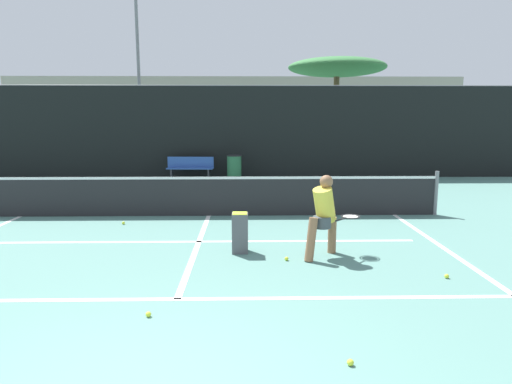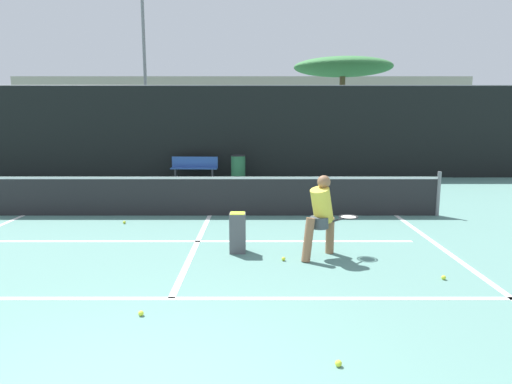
# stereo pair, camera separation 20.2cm
# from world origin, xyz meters

# --- Properties ---
(court_baseline_near) EXTENTS (11.00, 0.10, 0.01)m
(court_baseline_near) POSITION_xyz_m (0.00, 2.41, 0.00)
(court_baseline_near) COLOR white
(court_baseline_near) RESTS_ON ground
(court_service_line) EXTENTS (8.25, 0.10, 0.01)m
(court_service_line) POSITION_xyz_m (0.00, 5.18, 0.00)
(court_service_line) COLOR white
(court_service_line) RESTS_ON ground
(court_center_mark) EXTENTS (0.10, 5.07, 0.01)m
(court_center_mark) POSITION_xyz_m (0.00, 4.95, 0.00)
(court_center_mark) COLOR white
(court_center_mark) RESTS_ON ground
(court_sideline_right) EXTENTS (0.10, 6.07, 0.01)m
(court_sideline_right) POSITION_xyz_m (4.51, 4.95, 0.00)
(court_sideline_right) COLOR white
(court_sideline_right) RESTS_ON ground
(net) EXTENTS (11.09, 0.09, 1.07)m
(net) POSITION_xyz_m (0.00, 7.48, 0.51)
(net) COLOR slate
(net) RESTS_ON ground
(fence_back) EXTENTS (24.00, 0.06, 3.52)m
(fence_back) POSITION_xyz_m (0.00, 14.34, 1.75)
(fence_back) COLOR black
(fence_back) RESTS_ON ground
(player_practicing) EXTENTS (1.12, 0.80, 1.41)m
(player_practicing) POSITION_xyz_m (2.23, 4.24, 0.75)
(player_practicing) COLOR #8C6042
(player_practicing) RESTS_ON ground
(tennis_ball_scattered_0) EXTENTS (0.07, 0.07, 0.07)m
(tennis_ball_scattered_0) POSITION_xyz_m (1.58, 4.00, 0.03)
(tennis_ball_scattered_0) COLOR #D1E033
(tennis_ball_scattered_0) RESTS_ON ground
(tennis_ball_scattered_2) EXTENTS (0.07, 0.07, 0.07)m
(tennis_ball_scattered_2) POSITION_xyz_m (-0.27, 1.89, 0.03)
(tennis_ball_scattered_2) COLOR #D1E033
(tennis_ball_scattered_2) RESTS_ON ground
(tennis_ball_scattered_3) EXTENTS (0.07, 0.07, 0.07)m
(tennis_ball_scattered_3) POSITION_xyz_m (3.89, 3.12, 0.03)
(tennis_ball_scattered_3) COLOR #D1E033
(tennis_ball_scattered_3) RESTS_ON ground
(tennis_ball_scattered_4) EXTENTS (0.07, 0.07, 0.07)m
(tennis_ball_scattered_4) POSITION_xyz_m (1.92, 0.76, 0.03)
(tennis_ball_scattered_4) COLOR #D1E033
(tennis_ball_scattered_4) RESTS_ON ground
(tennis_ball_scattered_5) EXTENTS (0.07, 0.07, 0.07)m
(tennis_ball_scattered_5) POSITION_xyz_m (-1.82, 6.63, 0.03)
(tennis_ball_scattered_5) COLOR #D1E033
(tennis_ball_scattered_5) RESTS_ON ground
(ball_hopper) EXTENTS (0.28, 0.28, 0.71)m
(ball_hopper) POSITION_xyz_m (0.80, 4.49, 0.37)
(ball_hopper) COLOR #4C4C51
(ball_hopper) RESTS_ON ground
(courtside_bench) EXTENTS (1.75, 0.46, 0.86)m
(courtside_bench) POSITION_xyz_m (-1.19, 13.70, 0.47)
(courtside_bench) COLOR #2D519E
(courtside_bench) RESTS_ON ground
(trash_bin) EXTENTS (0.55, 0.55, 0.94)m
(trash_bin) POSITION_xyz_m (0.46, 13.56, 0.47)
(trash_bin) COLOR #28603D
(trash_bin) RESTS_ON ground
(parked_car) EXTENTS (1.85, 4.68, 1.32)m
(parked_car) POSITION_xyz_m (1.85, 17.10, 0.56)
(parked_car) COLOR maroon
(parked_car) RESTS_ON ground
(floodlight_mast) EXTENTS (1.10, 0.24, 9.92)m
(floodlight_mast) POSITION_xyz_m (-4.52, 20.52, 6.17)
(floodlight_mast) COLOR slate
(floodlight_mast) RESTS_ON ground
(tree_west) EXTENTS (4.81, 4.81, 5.18)m
(tree_west) POSITION_xyz_m (5.38, 19.75, 4.68)
(tree_west) COLOR brown
(tree_west) RESTS_ON ground
(building_far) EXTENTS (36.00, 2.40, 5.39)m
(building_far) POSITION_xyz_m (0.00, 34.34, 2.70)
(building_far) COLOR gray
(building_far) RESTS_ON ground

